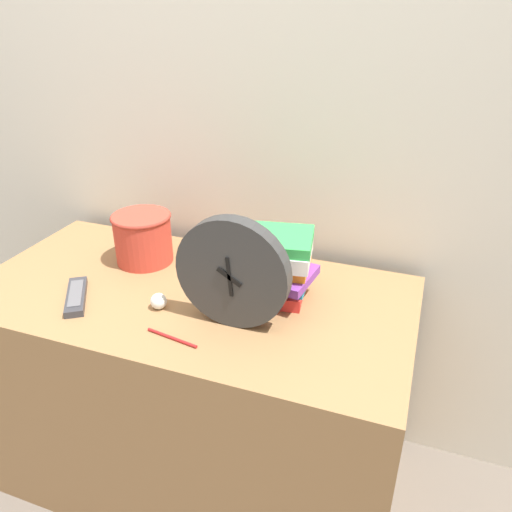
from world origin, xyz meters
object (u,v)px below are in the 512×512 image
object	(u,v)px
desk_clock	(232,273)
book_stack	(274,265)
pen	(172,338)
tv_remote	(76,296)
basket	(143,237)
crumpled_paper_ball	(159,301)

from	to	relation	value
desk_clock	book_stack	world-z (taller)	desk_clock
pen	book_stack	bearing A→B (deg)	57.92
book_stack	tv_remote	xyz separation A→B (m)	(-0.52, -0.21, -0.09)
tv_remote	desk_clock	bearing A→B (deg)	5.78
desk_clock	tv_remote	bearing A→B (deg)	-174.22
basket	pen	world-z (taller)	basket
basket	crumpled_paper_ball	size ratio (longest dim) A/B	4.21
crumpled_paper_ball	book_stack	bearing A→B (deg)	30.97
basket	tv_remote	world-z (taller)	basket
book_stack	basket	bearing A→B (deg)	171.84
desk_clock	crumpled_paper_ball	bearing A→B (deg)	-178.68
book_stack	pen	world-z (taller)	book_stack
tv_remote	pen	world-z (taller)	tv_remote
crumpled_paper_ball	pen	bearing A→B (deg)	-48.25
desk_clock	basket	bearing A→B (deg)	150.59
basket	tv_remote	size ratio (longest dim) A/B	1.00
pen	crumpled_paper_ball	bearing A→B (deg)	131.75
crumpled_paper_ball	pen	distance (m)	0.15
basket	book_stack	bearing A→B (deg)	-8.16
basket	pen	xyz separation A→B (m)	(0.29, -0.35, -0.08)
desk_clock	crumpled_paper_ball	size ratio (longest dim) A/B	6.68
desk_clock	pen	size ratio (longest dim) A/B	2.00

